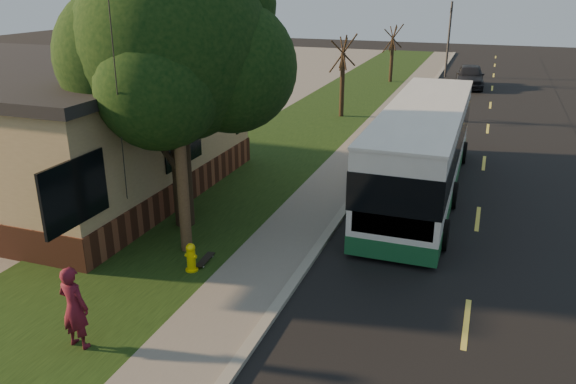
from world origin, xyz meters
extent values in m
plane|color=black|center=(0.00, 0.00, 0.00)|extent=(120.00, 120.00, 0.00)
cube|color=black|center=(4.00, 10.00, 0.01)|extent=(8.00, 80.00, 0.01)
cube|color=gray|center=(0.00, 10.00, 0.06)|extent=(0.25, 80.00, 0.12)
cube|color=slate|center=(-1.00, 10.00, 0.04)|extent=(2.00, 80.00, 0.08)
cube|color=black|center=(-4.50, 10.00, 0.04)|extent=(5.00, 80.00, 0.07)
cube|color=slate|center=(-14.50, 10.00, 0.02)|extent=(15.00, 80.00, 0.04)
cylinder|color=yellow|center=(-2.60, 0.00, 0.35)|extent=(0.22, 0.22, 0.55)
sphere|color=yellow|center=(-2.60, 0.00, 0.69)|extent=(0.24, 0.24, 0.24)
cylinder|color=yellow|center=(-2.60, 0.00, 0.47)|extent=(0.30, 0.10, 0.10)
cylinder|color=yellow|center=(-2.60, 0.00, 0.47)|extent=(0.10, 0.18, 0.10)
cylinder|color=yellow|center=(-2.60, 0.00, 0.09)|extent=(0.32, 0.32, 0.04)
cylinder|color=#473321|center=(-3.30, 1.00, 4.57)|extent=(0.30, 0.30, 9.00)
cylinder|color=#2D2D30|center=(-4.20, -0.10, 3.80)|extent=(2.52, 3.21, 7.60)
cylinder|color=black|center=(-4.20, 2.50, 2.07)|extent=(0.56, 0.56, 4.00)
sphere|color=black|center=(-4.20, 2.50, 5.27)|extent=(5.20, 5.20, 5.20)
sphere|color=black|center=(-2.80, 3.10, 4.67)|extent=(3.60, 3.60, 3.60)
sphere|color=black|center=(-5.40, 2.10, 4.97)|extent=(3.80, 3.80, 3.80)
sphere|color=black|center=(-3.90, 1.20, 4.37)|extent=(3.20, 3.20, 3.20)
sphere|color=black|center=(-4.80, 3.90, 5.67)|extent=(3.40, 3.40, 3.40)
sphere|color=black|center=(-3.30, 3.70, 6.27)|extent=(3.00, 3.00, 3.00)
cylinder|color=black|center=(-3.50, 18.00, 1.72)|extent=(0.24, 0.24, 3.30)
cylinder|color=black|center=(-3.50, 18.00, 3.37)|extent=(1.38, 0.57, 2.01)
cylinder|color=black|center=(-3.50, 18.00, 3.37)|extent=(0.74, 1.21, 1.58)
cylinder|color=black|center=(-3.50, 18.00, 3.37)|extent=(0.65, 1.05, 1.95)
cylinder|color=black|center=(-3.50, 18.00, 3.37)|extent=(1.28, 0.53, 1.33)
cylinder|color=black|center=(-3.50, 18.00, 3.37)|extent=(0.75, 1.21, 1.70)
cylinder|color=black|center=(-3.00, 30.00, 1.58)|extent=(0.24, 0.24, 3.03)
cylinder|color=black|center=(-3.00, 30.00, 3.10)|extent=(1.38, 0.57, 2.01)
cylinder|color=black|center=(-3.00, 30.00, 3.10)|extent=(0.74, 1.21, 1.58)
cylinder|color=black|center=(-3.00, 30.00, 3.10)|extent=(0.65, 1.05, 1.95)
cylinder|color=black|center=(-3.00, 30.00, 3.10)|extent=(1.28, 0.53, 1.33)
cylinder|color=black|center=(-3.00, 30.00, 3.10)|extent=(0.75, 1.21, 1.70)
cylinder|color=#2D2D30|center=(0.50, 34.00, 2.75)|extent=(0.16, 0.16, 5.50)
imported|color=black|center=(0.50, 34.00, 4.50)|extent=(0.18, 0.22, 1.10)
cube|color=silver|center=(1.99, 7.62, 1.74)|extent=(2.35, 11.26, 2.53)
cube|color=#18562E|center=(1.99, 7.62, 0.42)|extent=(2.37, 11.28, 0.52)
cube|color=black|center=(1.99, 7.62, 1.92)|extent=(2.39, 11.30, 1.03)
cube|color=black|center=(1.99, 2.02, 1.60)|extent=(2.05, 0.06, 1.50)
cube|color=yellow|center=(1.99, 2.03, 2.86)|extent=(1.50, 0.06, 0.33)
cube|color=#FFF2CC|center=(1.28, 2.01, 0.52)|extent=(0.23, 0.04, 0.14)
cube|color=#FFF2CC|center=(2.69, 2.01, 0.52)|extent=(0.23, 0.04, 0.14)
cube|color=silver|center=(1.99, 7.62, 3.02)|extent=(2.40, 11.31, 0.08)
cylinder|color=black|center=(0.81, 3.49, 0.43)|extent=(0.26, 0.86, 0.86)
cylinder|color=black|center=(3.16, 3.49, 0.43)|extent=(0.26, 0.86, 0.86)
cylinder|color=black|center=(0.81, 6.68, 0.43)|extent=(0.26, 0.86, 0.86)
cylinder|color=black|center=(3.16, 6.68, 0.43)|extent=(0.26, 0.86, 0.86)
cylinder|color=black|center=(0.81, 11.75, 0.43)|extent=(0.26, 0.86, 0.86)
cylinder|color=black|center=(3.16, 11.75, 0.43)|extent=(0.26, 0.86, 0.86)
imported|color=#521021|center=(-3.18, -3.49, 0.94)|extent=(0.66, 0.46, 1.74)
cube|color=black|center=(-2.50, 0.52, 0.14)|extent=(0.26, 0.85, 0.02)
cylinder|color=silver|center=(-2.48, 0.23, 0.10)|extent=(0.19, 0.06, 0.05)
cylinder|color=silver|center=(-2.52, 0.81, 0.10)|extent=(0.19, 0.06, 0.05)
cube|color=black|center=(-8.98, 6.76, 0.59)|extent=(1.33, 1.07, 1.10)
cube|color=black|center=(-8.98, 6.76, 1.18)|extent=(1.38, 1.11, 0.07)
imported|color=black|center=(2.46, 29.80, 0.78)|extent=(2.05, 4.64, 1.55)
camera|label=1|loc=(3.89, -10.89, 6.83)|focal=35.00mm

